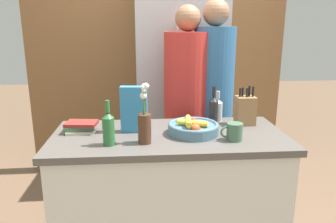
{
  "coord_description": "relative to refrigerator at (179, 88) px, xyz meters",
  "views": [
    {
      "loc": [
        -0.16,
        -1.9,
        1.55
      ],
      "look_at": [
        0.0,
        0.08,
        1.02
      ],
      "focal_mm": 35.0,
      "sensor_mm": 36.0,
      "label": 1
    }
  ],
  "objects": [
    {
      "name": "knife_block",
      "position": [
        0.33,
        -1.01,
        0.04
      ],
      "size": [
        0.12,
        0.11,
        0.26
      ],
      "color": "olive",
      "rests_on": "kitchen_island"
    },
    {
      "name": "book_stack",
      "position": [
        -0.74,
        -1.1,
        -0.03
      ],
      "size": [
        0.21,
        0.15,
        0.07
      ],
      "color": "#B7A88E",
      "rests_on": "kitchen_island"
    },
    {
      "name": "flower_vase",
      "position": [
        -0.34,
        -1.33,
        0.06
      ],
      "size": [
        0.07,
        0.07,
        0.34
      ],
      "color": "#4C2D1E",
      "rests_on": "kitchen_island"
    },
    {
      "name": "kitchen_island",
      "position": [
        -0.19,
        -1.18,
        -0.51
      ],
      "size": [
        1.43,
        0.67,
        0.9
      ],
      "color": "silver",
      "rests_on": "ground_plane"
    },
    {
      "name": "bottle_oil",
      "position": [
        0.11,
        -1.01,
        0.04
      ],
      "size": [
        0.06,
        0.06,
        0.26
      ],
      "color": "black",
      "rests_on": "kitchen_island"
    },
    {
      "name": "coffee_mug",
      "position": [
        0.17,
        -1.32,
        -0.01
      ],
      "size": [
        0.13,
        0.09,
        0.1
      ],
      "color": "#42664C",
      "rests_on": "kitchen_island"
    },
    {
      "name": "cereal_box",
      "position": [
        -0.41,
        -1.11,
        0.08
      ],
      "size": [
        0.17,
        0.07,
        0.29
      ],
      "color": "teal",
      "rests_on": "kitchen_island"
    },
    {
      "name": "fruit_bowl",
      "position": [
        -0.05,
        -1.19,
        -0.02
      ],
      "size": [
        0.31,
        0.31,
        0.11
      ],
      "color": "slate",
      "rests_on": "kitchen_island"
    },
    {
      "name": "person_at_sink",
      "position": [
        -0.0,
        -0.55,
        -0.01
      ],
      "size": [
        0.36,
        0.36,
        1.7
      ],
      "rotation": [
        0.0,
        0.0,
        -0.01
      ],
      "color": "#383842",
      "rests_on": "ground_plane"
    },
    {
      "name": "bottle_vinegar",
      "position": [
        0.16,
        -0.92,
        0.02
      ],
      "size": [
        0.07,
        0.07,
        0.21
      ],
      "color": "#B2BCC1",
      "rests_on": "kitchen_island"
    },
    {
      "name": "person_in_blue",
      "position": [
        0.21,
        -0.54,
        0.02
      ],
      "size": [
        0.32,
        0.32,
        1.74
      ],
      "rotation": [
        0.0,
        0.0,
        0.37
      ],
      "color": "#383842",
      "rests_on": "ground_plane"
    },
    {
      "name": "bottle_wine",
      "position": [
        -0.54,
        -1.34,
        0.04
      ],
      "size": [
        0.07,
        0.07,
        0.26
      ],
      "color": "#286633",
      "rests_on": "kitchen_island"
    },
    {
      "name": "back_wall_wood",
      "position": [
        -0.19,
        0.36,
        0.34
      ],
      "size": [
        2.63,
        0.12,
        2.6
      ],
      "color": "brown",
      "rests_on": "ground_plane"
    },
    {
      "name": "refrigerator",
      "position": [
        0.0,
        0.0,
        0.0
      ],
      "size": [
        0.8,
        0.63,
        1.93
      ],
      "color": "#B7B7BC",
      "rests_on": "ground_plane"
    }
  ]
}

